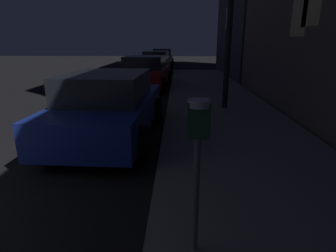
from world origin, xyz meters
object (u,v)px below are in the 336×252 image
(car_red, at_px, (145,72))
(car_green, at_px, (156,62))
(car_blue, at_px, (109,106))
(car_white, at_px, (162,57))
(parking_meter, at_px, (198,141))

(car_red, bearing_deg, car_green, 90.01)
(car_blue, bearing_deg, car_green, 90.01)
(car_blue, bearing_deg, car_white, 89.99)
(car_red, xyz_separation_m, car_white, (0.00, 13.03, -0.00))
(parking_meter, distance_m, car_red, 10.57)
(parking_meter, bearing_deg, car_green, 95.49)
(car_red, distance_m, car_green, 6.63)
(parking_meter, relative_size, car_green, 0.33)
(car_blue, xyz_separation_m, car_red, (0.00, 6.88, -0.01))
(car_white, bearing_deg, car_green, -90.03)
(car_red, bearing_deg, car_blue, -90.00)
(parking_meter, xyz_separation_m, car_blue, (-1.64, 3.55, -0.53))
(car_green, bearing_deg, car_red, -89.99)
(car_blue, relative_size, car_green, 0.94)
(car_red, height_order, car_white, same)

